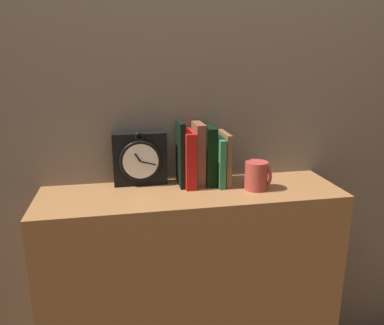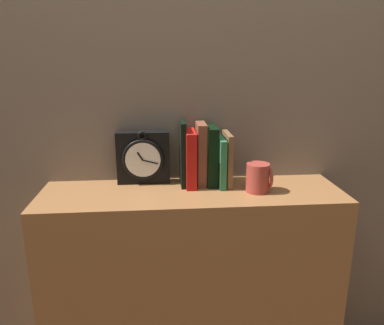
% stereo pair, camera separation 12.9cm
% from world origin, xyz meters
% --- Properties ---
extents(wall_back, '(6.00, 0.05, 2.60)m').
position_xyz_m(wall_back, '(0.00, 0.18, 1.30)').
color(wall_back, '#756656').
rests_on(wall_back, ground_plane).
extents(bookshelf, '(1.07, 0.31, 0.85)m').
position_xyz_m(bookshelf, '(0.00, 0.00, 0.42)').
color(bookshelf, '#936038').
rests_on(bookshelf, ground_plane).
extents(clock, '(0.19, 0.07, 0.20)m').
position_xyz_m(clock, '(-0.17, 0.11, 0.95)').
color(clock, black).
rests_on(clock, bookshelf).
extents(book_slot0_black, '(0.02, 0.12, 0.24)m').
position_xyz_m(book_slot0_black, '(-0.03, 0.08, 0.97)').
color(book_slot0_black, black).
rests_on(book_slot0_black, bookshelf).
extents(book_slot1_red, '(0.04, 0.14, 0.20)m').
position_xyz_m(book_slot1_red, '(0.00, 0.07, 0.95)').
color(book_slot1_red, '#B81510').
rests_on(book_slot1_red, bookshelf).
extents(book_slot2_brown, '(0.03, 0.12, 0.23)m').
position_xyz_m(book_slot2_brown, '(0.04, 0.09, 0.96)').
color(book_slot2_brown, brown).
rests_on(book_slot2_brown, bookshelf).
extents(book_slot3_black, '(0.04, 0.12, 0.22)m').
position_xyz_m(book_slot3_black, '(0.08, 0.08, 0.96)').
color(book_slot3_black, black).
rests_on(book_slot3_black, bookshelf).
extents(book_slot4_green, '(0.02, 0.15, 0.18)m').
position_xyz_m(book_slot4_green, '(0.11, 0.07, 0.94)').
color(book_slot4_green, '#2A6E42').
rests_on(book_slot4_green, bookshelf).
extents(book_slot5_brown, '(0.02, 0.14, 0.19)m').
position_xyz_m(book_slot5_brown, '(0.14, 0.07, 0.95)').
color(book_slot5_brown, brown).
rests_on(book_slot5_brown, bookshelf).
extents(mug, '(0.09, 0.08, 0.10)m').
position_xyz_m(mug, '(0.23, -0.02, 0.90)').
color(mug, '#9E382D').
rests_on(mug, bookshelf).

